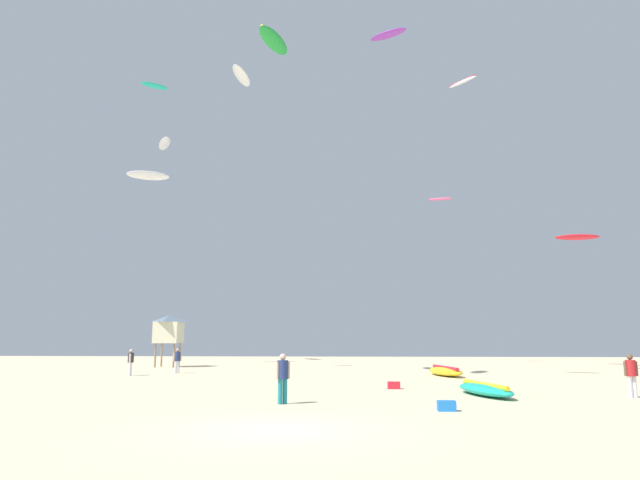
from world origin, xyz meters
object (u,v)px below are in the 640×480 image
person_midground (177,359)px  kite_aloft_7 (388,34)px  kite_aloft_5 (155,86)px  kite_aloft_4 (440,199)px  lifeguard_tower (169,329)px  person_left (131,360)px  person_foreground (283,374)px  kite_grounded_near (485,389)px  kite_aloft_8 (148,175)px  cooler_box (394,385)px  gear_bag (447,406)px  person_right (631,372)px  kite_aloft_0 (241,76)px  kite_aloft_6 (274,41)px  kite_aloft_2 (577,237)px  kite_grounded_mid (445,371)px  kite_aloft_3 (463,82)px  kite_aloft_1 (165,144)px

person_midground → kite_aloft_7: size_ratio=0.69×
kite_aloft_5 → kite_aloft_4: bearing=31.4°
lifeguard_tower → person_midground: bearing=-67.5°
person_left → kite_aloft_4: bearing=30.0°
person_foreground → kite_aloft_4: kite_aloft_4 is taller
kite_grounded_near → kite_aloft_8: size_ratio=1.13×
cooler_box → gear_bag: 8.10m
kite_grounded_near → person_right: bearing=-3.8°
kite_aloft_0 → kite_aloft_7: size_ratio=1.43×
kite_aloft_6 → kite_grounded_near: bearing=-38.2°
kite_grounded_near → kite_aloft_4: size_ratio=1.97×
kite_aloft_6 → kite_aloft_8: 23.30m
person_foreground → kite_aloft_7: kite_aloft_7 is taller
kite_aloft_2 → kite_aloft_8: kite_aloft_8 is taller
person_midground → kite_grounded_mid: 17.31m
person_right → kite_aloft_8: (-29.79, 26.32, 16.20)m
kite_grounded_near → kite_aloft_7: 21.21m
gear_bag → kite_aloft_3: size_ratio=0.22×
person_left → kite_aloft_8: size_ratio=0.40×
cooler_box → kite_aloft_1: kite_aloft_1 is taller
kite_aloft_4 → kite_aloft_5: 27.83m
person_left → person_midground: bearing=38.4°
gear_bag → kite_aloft_7: (-0.77, 12.39, 19.75)m
person_left → kite_aloft_2: (31.94, 11.49, 9.44)m
lifeguard_tower → cooler_box: (17.01, -19.36, -2.89)m
cooler_box → kite_aloft_3: (7.06, 16.82, 22.48)m
person_foreground → lifeguard_tower: lifeguard_tower is taller
kite_grounded_mid → kite_aloft_7: bearing=-123.3°
person_right → kite_grounded_near: (-5.54, 0.37, -0.72)m
person_right → kite_aloft_6: bearing=-124.0°
kite_aloft_7 → kite_aloft_8: kite_aloft_7 is taller
kite_aloft_0 → kite_aloft_2: kite_aloft_0 is taller
person_midground → gear_bag: 23.94m
person_foreground → kite_aloft_2: kite_aloft_2 is taller
kite_aloft_1 → kite_aloft_2: size_ratio=1.21×
kite_grounded_mid → gear_bag: kite_grounded_mid is taller
person_midground → kite_aloft_4: size_ratio=0.71×
cooler_box → person_right: bearing=-20.6°
kite_grounded_near → kite_aloft_7: kite_aloft_7 is taller
kite_aloft_5 → kite_aloft_0: bearing=-24.7°
gear_bag → kite_grounded_mid: bearing=81.6°
person_foreground → gear_bag: bearing=-145.1°
person_left → kite_grounded_mid: 19.45m
person_right → kite_aloft_6: size_ratio=0.47×
kite_aloft_2 → person_left: bearing=-160.2°
kite_grounded_near → gear_bag: bearing=-114.4°
person_foreground → person_right: size_ratio=1.04×
person_left → gear_bag: person_left is taller
kite_grounded_mid → person_foreground: bearing=-116.7°
kite_grounded_near → kite_aloft_1: kite_aloft_1 is taller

